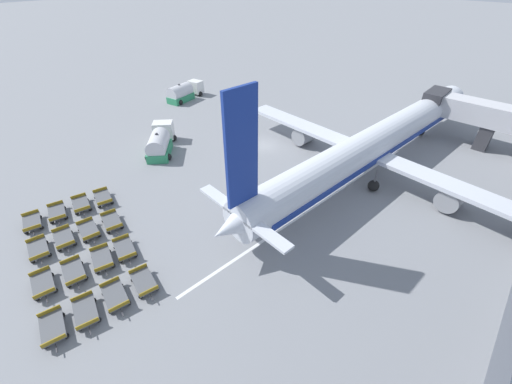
{
  "coord_description": "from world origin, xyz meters",
  "views": [
    {
      "loc": [
        25.38,
        -29.93,
        20.57
      ],
      "look_at": [
        9.09,
        -11.78,
        2.71
      ],
      "focal_mm": 22.0,
      "sensor_mm": 36.0,
      "label": 1
    }
  ],
  "objects_px": {
    "baggage_dolly_row_mid_a_col_d": "(86,312)",
    "baggage_dolly_row_mid_a_col_b": "(64,239)",
    "airplane": "(374,144)",
    "baggage_dolly_row_mid_a_col_c": "(74,272)",
    "baggage_dolly_row_far_col_c": "(125,249)",
    "baggage_dolly_row_mid_b_col_b": "(89,230)",
    "fuel_tanker_secondary": "(160,143)",
    "baggage_dolly_row_mid_b_col_d": "(115,296)",
    "baggage_dolly_row_far_col_b": "(112,222)",
    "baggage_dolly_row_far_col_a": "(103,198)",
    "baggage_dolly_row_mid_a_col_a": "(57,213)",
    "baggage_dolly_row_mid_b_col_c": "(102,259)",
    "baggage_dolly_row_mid_b_col_a": "(81,204)",
    "baggage_dolly_row_near_col_c": "(43,284)",
    "baggage_dolly_row_near_col_a": "(32,222)",
    "fuel_tanker_primary": "(184,93)",
    "baggage_dolly_row_near_col_d": "(53,328)",
    "baggage_dolly_row_near_col_b": "(38,249)",
    "baggage_dolly_row_far_col_d": "(144,282)"
  },
  "relations": [
    {
      "from": "baggage_dolly_row_mid_a_col_b",
      "to": "baggage_dolly_row_far_col_b",
      "type": "height_order",
      "value": "same"
    },
    {
      "from": "baggage_dolly_row_mid_b_col_c",
      "to": "baggage_dolly_row_far_col_a",
      "type": "distance_m",
      "value": 9.1
    },
    {
      "from": "fuel_tanker_secondary",
      "to": "baggage_dolly_row_mid_a_col_d",
      "type": "bearing_deg",
      "value": -46.77
    },
    {
      "from": "baggage_dolly_row_mid_a_col_a",
      "to": "baggage_dolly_row_mid_b_col_c",
      "type": "bearing_deg",
      "value": 0.61
    },
    {
      "from": "baggage_dolly_row_mid_a_col_a",
      "to": "baggage_dolly_row_mid_b_col_b",
      "type": "bearing_deg",
      "value": 10.83
    },
    {
      "from": "baggage_dolly_row_mid_a_col_c",
      "to": "baggage_dolly_row_far_col_c",
      "type": "bearing_deg",
      "value": 79.32
    },
    {
      "from": "baggage_dolly_row_mid_a_col_d",
      "to": "baggage_dolly_row_mid_a_col_b",
      "type": "bearing_deg",
      "value": 167.07
    },
    {
      "from": "baggage_dolly_row_mid_a_col_a",
      "to": "baggage_dolly_row_far_col_a",
      "type": "relative_size",
      "value": 1.0
    },
    {
      "from": "baggage_dolly_row_near_col_c",
      "to": "baggage_dolly_row_mid_a_col_b",
      "type": "height_order",
      "value": "same"
    },
    {
      "from": "fuel_tanker_primary",
      "to": "baggage_dolly_row_far_col_b",
      "type": "distance_m",
      "value": 34.61
    },
    {
      "from": "baggage_dolly_row_mid_a_col_c",
      "to": "baggage_dolly_row_mid_b_col_c",
      "type": "xyz_separation_m",
      "value": [
        0.4,
        2.17,
        0.0
      ]
    },
    {
      "from": "airplane",
      "to": "baggage_dolly_row_near_col_d",
      "type": "bearing_deg",
      "value": -100.7
    },
    {
      "from": "fuel_tanker_secondary",
      "to": "baggage_dolly_row_mid_b_col_a",
      "type": "bearing_deg",
      "value": -71.79
    },
    {
      "from": "baggage_dolly_row_mid_b_col_d",
      "to": "baggage_dolly_row_mid_a_col_c",
      "type": "bearing_deg",
      "value": -166.62
    },
    {
      "from": "fuel_tanker_secondary",
      "to": "baggage_dolly_row_far_col_a",
      "type": "height_order",
      "value": "fuel_tanker_secondary"
    },
    {
      "from": "baggage_dolly_row_near_col_c",
      "to": "baggage_dolly_row_mid_b_col_a",
      "type": "xyz_separation_m",
      "value": [
        -7.75,
        6.37,
        0.0
      ]
    },
    {
      "from": "fuel_tanker_secondary",
      "to": "baggage_dolly_row_mid_a_col_a",
      "type": "relative_size",
      "value": 2.12
    },
    {
      "from": "fuel_tanker_secondary",
      "to": "baggage_dolly_row_near_col_b",
      "type": "xyz_separation_m",
      "value": [
        7.65,
        -17.8,
        -0.87
      ]
    },
    {
      "from": "baggage_dolly_row_far_col_a",
      "to": "baggage_dolly_row_mid_b_col_c",
      "type": "bearing_deg",
      "value": -27.03
    },
    {
      "from": "fuel_tanker_primary",
      "to": "fuel_tanker_secondary",
      "type": "relative_size",
      "value": 1.07
    },
    {
      "from": "fuel_tanker_secondary",
      "to": "baggage_dolly_row_mid_a_col_b",
      "type": "relative_size",
      "value": 2.12
    },
    {
      "from": "fuel_tanker_secondary",
      "to": "baggage_dolly_row_mid_b_col_d",
      "type": "relative_size",
      "value": 2.12
    },
    {
      "from": "baggage_dolly_row_near_col_c",
      "to": "baggage_dolly_row_mid_b_col_b",
      "type": "relative_size",
      "value": 1.0
    },
    {
      "from": "baggage_dolly_row_mid_a_col_b",
      "to": "fuel_tanker_primary",
      "type": "bearing_deg",
      "value": 125.64
    },
    {
      "from": "baggage_dolly_row_mid_a_col_b",
      "to": "baggage_dolly_row_far_col_a",
      "type": "height_order",
      "value": "same"
    },
    {
      "from": "baggage_dolly_row_near_col_c",
      "to": "baggage_dolly_row_far_col_c",
      "type": "bearing_deg",
      "value": 77.77
    },
    {
      "from": "fuel_tanker_primary",
      "to": "baggage_dolly_row_mid_b_col_c",
      "type": "distance_m",
      "value": 39.31
    },
    {
      "from": "baggage_dolly_row_near_col_c",
      "to": "baggage_dolly_row_far_col_c",
      "type": "xyz_separation_m",
      "value": [
        1.33,
        6.14,
        0.0
      ]
    },
    {
      "from": "airplane",
      "to": "fuel_tanker_primary",
      "type": "bearing_deg",
      "value": -179.81
    },
    {
      "from": "baggage_dolly_row_mid_b_col_c",
      "to": "baggage_dolly_row_far_col_b",
      "type": "relative_size",
      "value": 1.0
    },
    {
      "from": "baggage_dolly_row_far_col_a",
      "to": "baggage_dolly_row_mid_b_col_d",
      "type": "bearing_deg",
      "value": -22.98
    },
    {
      "from": "baggage_dolly_row_near_col_a",
      "to": "baggage_dolly_row_mid_a_col_b",
      "type": "height_order",
      "value": "same"
    },
    {
      "from": "baggage_dolly_row_near_col_d",
      "to": "baggage_dolly_row_far_col_a",
      "type": "bearing_deg",
      "value": 140.93
    },
    {
      "from": "baggage_dolly_row_mid_b_col_b",
      "to": "baggage_dolly_row_far_col_d",
      "type": "bearing_deg",
      "value": 1.47
    },
    {
      "from": "baggage_dolly_row_mid_a_col_a",
      "to": "baggage_dolly_row_mid_b_col_b",
      "type": "relative_size",
      "value": 1.0
    },
    {
      "from": "baggage_dolly_row_near_col_d",
      "to": "baggage_dolly_row_mid_b_col_a",
      "type": "distance_m",
      "value": 14.14
    },
    {
      "from": "baggage_dolly_row_near_col_b",
      "to": "baggage_dolly_row_far_col_b",
      "type": "bearing_deg",
      "value": 77.28
    },
    {
      "from": "airplane",
      "to": "baggage_dolly_row_mid_a_col_c",
      "type": "distance_m",
      "value": 33.07
    },
    {
      "from": "baggage_dolly_row_near_col_c",
      "to": "baggage_dolly_row_mid_b_col_b",
      "type": "xyz_separation_m",
      "value": [
        -3.33,
        5.12,
        0.0
      ]
    },
    {
      "from": "airplane",
      "to": "baggage_dolly_row_mid_a_col_d",
      "type": "xyz_separation_m",
      "value": [
        -6.01,
        -32.27,
        -2.95
      ]
    },
    {
      "from": "baggage_dolly_row_near_col_d",
      "to": "baggage_dolly_row_mid_b_col_d",
      "type": "xyz_separation_m",
      "value": [
        0.8,
        4.12,
        0.0
      ]
    },
    {
      "from": "fuel_tanker_secondary",
      "to": "baggage_dolly_row_mid_b_col_b",
      "type": "distance_m",
      "value": 16.25
    },
    {
      "from": "baggage_dolly_row_mid_a_col_a",
      "to": "baggage_dolly_row_mid_b_col_a",
      "type": "height_order",
      "value": "same"
    },
    {
      "from": "baggage_dolly_row_near_col_b",
      "to": "baggage_dolly_row_mid_b_col_d",
      "type": "distance_m",
      "value": 9.63
    },
    {
      "from": "fuel_tanker_secondary",
      "to": "baggage_dolly_row_near_col_c",
      "type": "bearing_deg",
      "value": -57.86
    },
    {
      "from": "fuel_tanker_secondary",
      "to": "baggage_dolly_row_far_col_b",
      "type": "xyz_separation_m",
      "value": [
        9.02,
        -11.74,
        -0.87
      ]
    },
    {
      "from": "baggage_dolly_row_mid_a_col_c",
      "to": "baggage_dolly_row_far_col_b",
      "type": "bearing_deg",
      "value": 124.18
    },
    {
      "from": "baggage_dolly_row_mid_b_col_b",
      "to": "baggage_dolly_row_far_col_b",
      "type": "relative_size",
      "value": 1.0
    },
    {
      "from": "baggage_dolly_row_mid_a_col_c",
      "to": "baggage_dolly_row_mid_b_col_b",
      "type": "xyz_separation_m",
      "value": [
        -3.9,
        3.01,
        0.0
      ]
    },
    {
      "from": "baggage_dolly_row_mid_a_col_b",
      "to": "baggage_dolly_row_mid_b_col_b",
      "type": "relative_size",
      "value": 1.0
    }
  ]
}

